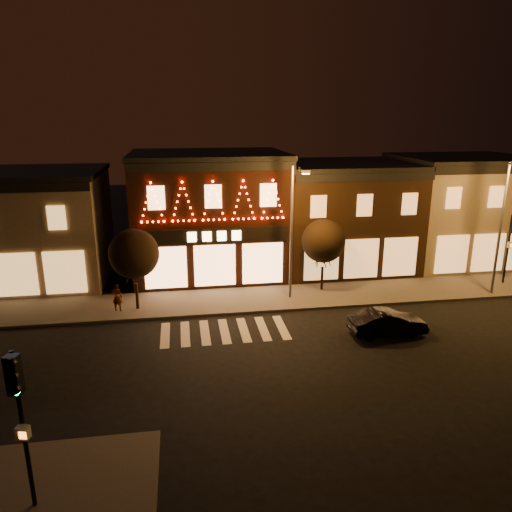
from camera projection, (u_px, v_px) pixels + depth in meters
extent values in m
plane|color=black|center=(233.00, 370.00, 21.24)|extent=(120.00, 120.00, 0.00)
cube|color=#47423D|center=(251.00, 299.00, 29.10)|extent=(44.00, 4.00, 0.15)
cube|color=#756553|center=(9.00, 230.00, 31.58)|extent=(12.00, 8.00, 7.00)
cube|color=black|center=(1.00, 173.00, 30.55)|extent=(12.20, 8.20, 0.30)
cube|color=black|center=(210.00, 216.00, 33.39)|extent=(10.00, 8.00, 8.00)
cube|color=black|center=(208.00, 154.00, 32.22)|extent=(10.20, 8.20, 0.30)
cube|color=black|center=(212.00, 167.00, 28.49)|extent=(10.00, 0.25, 0.50)
cube|color=black|center=(214.00, 236.00, 29.61)|extent=(9.00, 0.15, 0.90)
cube|color=#FFD87F|center=(214.00, 236.00, 29.52)|extent=(3.40, 0.08, 0.60)
cube|color=#362113|center=(342.00, 217.00, 34.92)|extent=(9.00, 8.00, 7.20)
cube|color=black|center=(345.00, 164.00, 33.87)|extent=(9.20, 8.20, 0.30)
cube|color=black|center=(366.00, 177.00, 30.14)|extent=(9.00, 0.25, 0.50)
cube|color=#756553|center=(459.00, 211.00, 36.23)|extent=(9.00, 8.00, 7.50)
cube|color=black|center=(465.00, 158.00, 35.13)|extent=(9.20, 8.20, 0.30)
cube|color=black|center=(500.00, 170.00, 31.40)|extent=(9.00, 0.25, 0.50)
cylinder|color=black|center=(24.00, 431.00, 13.07)|extent=(0.12, 0.12, 4.79)
cube|color=black|center=(14.00, 375.00, 12.36)|extent=(0.40, 0.38, 1.09)
cylinder|color=#19FF72|center=(16.00, 391.00, 12.31)|extent=(0.24, 0.12, 0.23)
cube|color=beige|center=(23.00, 433.00, 12.86)|extent=(0.38, 0.30, 0.35)
cylinder|color=black|center=(508.00, 249.00, 31.14)|extent=(0.13, 0.13, 4.55)
cube|color=beige|center=(511.00, 245.00, 30.84)|extent=(0.35, 0.24, 0.37)
cylinder|color=#59595E|center=(291.00, 234.00, 28.23)|extent=(0.16, 0.16, 7.79)
cylinder|color=#59595E|center=(299.00, 169.00, 26.47)|extent=(0.46, 1.54, 0.10)
cube|color=#59595E|center=(306.00, 171.00, 25.79)|extent=(0.54, 0.38, 0.18)
cube|color=orange|center=(306.00, 173.00, 25.82)|extent=(0.41, 0.28, 0.05)
cylinder|color=#59595E|center=(500.00, 230.00, 28.83)|extent=(0.16, 0.16, 7.95)
cylinder|color=black|center=(137.00, 296.00, 27.37)|extent=(0.17, 0.17, 1.50)
sphere|color=black|center=(134.00, 254.00, 26.67)|extent=(2.74, 2.74, 2.74)
cylinder|color=black|center=(322.00, 278.00, 30.37)|extent=(0.16, 0.16, 1.46)
sphere|color=black|center=(323.00, 241.00, 29.70)|extent=(2.67, 2.67, 2.67)
imported|color=black|center=(388.00, 323.00, 24.49)|extent=(3.90, 1.43, 1.28)
imported|color=gray|center=(117.00, 297.00, 27.03)|extent=(0.66, 0.52, 1.58)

